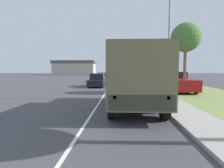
% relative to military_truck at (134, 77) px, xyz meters
% --- Properties ---
extents(ground_plane, '(180.00, 180.00, 0.00)m').
position_rel_military_truck_xyz_m(ground_plane, '(-2.12, 30.40, -1.74)').
color(ground_plane, '#424247').
extents(lane_centre_stripe, '(0.12, 120.00, 0.00)m').
position_rel_military_truck_xyz_m(lane_centre_stripe, '(-2.12, 30.40, -1.73)').
color(lane_centre_stripe, silver).
rests_on(lane_centre_stripe, ground).
extents(sidewalk_right, '(1.80, 120.00, 0.12)m').
position_rel_military_truck_xyz_m(sidewalk_right, '(2.38, 30.40, -1.68)').
color(sidewalk_right, '#9E9B93').
rests_on(sidewalk_right, ground).
extents(grass_strip_right, '(7.00, 120.00, 0.02)m').
position_rel_military_truck_xyz_m(grass_strip_right, '(6.78, 30.40, -1.73)').
color(grass_strip_right, olive).
rests_on(grass_strip_right, ground).
extents(military_truck, '(2.55, 6.78, 3.19)m').
position_rel_military_truck_xyz_m(military_truck, '(0.00, 0.00, 0.00)').
color(military_truck, '#474C38').
rests_on(military_truck, ground).
extents(car_nearest_ahead, '(1.90, 4.85, 1.70)m').
position_rel_military_truck_xyz_m(car_nearest_ahead, '(-3.68, 12.93, -0.98)').
color(car_nearest_ahead, black).
rests_on(car_nearest_ahead, ground).
extents(car_second_ahead, '(1.86, 4.31, 1.68)m').
position_rel_military_truck_xyz_m(car_second_ahead, '(-3.79, 21.71, -0.99)').
color(car_second_ahead, '#B7BABF').
rests_on(car_second_ahead, ground).
extents(pickup_truck, '(2.02, 5.18, 1.92)m').
position_rel_military_truck_xyz_m(pickup_truck, '(5.02, 8.19, -0.83)').
color(pickup_truck, maroon).
rests_on(pickup_truck, grass_strip_right).
extents(lamp_post, '(1.69, 0.24, 7.15)m').
position_rel_military_truck_xyz_m(lamp_post, '(2.42, 3.13, 2.63)').
color(lamp_post, gray).
rests_on(lamp_post, sidewalk_right).
extents(tree_mid_right, '(2.61, 2.61, 6.32)m').
position_rel_military_truck_xyz_m(tree_mid_right, '(5.12, 6.85, 3.25)').
color(tree_mid_right, brown).
rests_on(tree_mid_right, grass_strip_right).
extents(building_distant, '(18.83, 9.08, 6.35)m').
position_rel_military_truck_xyz_m(building_distant, '(-21.33, 69.08, 1.48)').
color(building_distant, '#B2A893').
rests_on(building_distant, ground).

